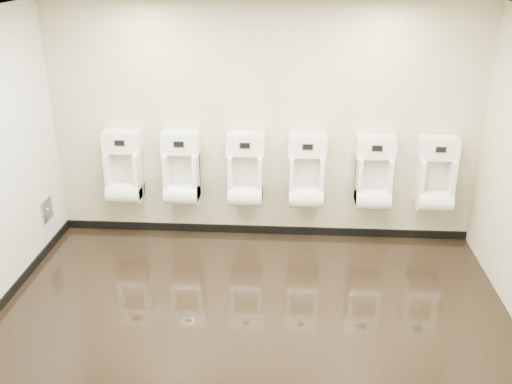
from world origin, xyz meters
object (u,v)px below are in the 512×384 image
urinal_3 (307,176)px  urinal_1 (181,173)px  urinal_2 (246,175)px  urinal_5 (436,179)px  access_panel (47,210)px  urinal_4 (374,178)px  urinal_0 (124,172)px

urinal_3 → urinal_1: bearing=180.0°
urinal_2 → urinal_5: size_ratio=1.00×
access_panel → urinal_1: urinal_1 is taller
urinal_3 → urinal_4: 0.78m
urinal_5 → urinal_4: bearing=180.0°
urinal_5 → urinal_2: bearing=180.0°
urinal_4 → urinal_0: bearing=180.0°
urinal_2 → urinal_1: bearing=180.0°
urinal_0 → urinal_1: size_ratio=1.00×
urinal_0 → urinal_5: size_ratio=1.00×
urinal_1 → urinal_4: same height
urinal_0 → urinal_1: (0.69, 0.00, 0.00)m
access_panel → urinal_5: (4.49, 0.40, 0.33)m
urinal_0 → urinal_2: (1.46, 0.00, 0.00)m
access_panel → urinal_2: urinal_2 is taller
urinal_1 → urinal_3: 1.48m
urinal_3 → urinal_5: bearing=0.0°
access_panel → urinal_0: bearing=25.8°
urinal_2 → urinal_4: same height
urinal_3 → urinal_4: size_ratio=1.00×
urinal_2 → urinal_4: (1.50, 0.00, 0.00)m
urinal_0 → urinal_4: bearing=0.0°
urinal_1 → urinal_3: (1.48, 0.00, 0.00)m
urinal_0 → urinal_3: size_ratio=1.00×
urinal_0 → urinal_3: 2.17m
urinal_2 → urinal_4: 1.50m
urinal_5 → urinal_3: bearing=180.0°
urinal_1 → urinal_2: bearing=0.0°
urinal_1 → urinal_3: bearing=0.0°
urinal_2 → urinal_3: size_ratio=1.00×
urinal_0 → urinal_5: bearing=0.0°
urinal_0 → urinal_2: same height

